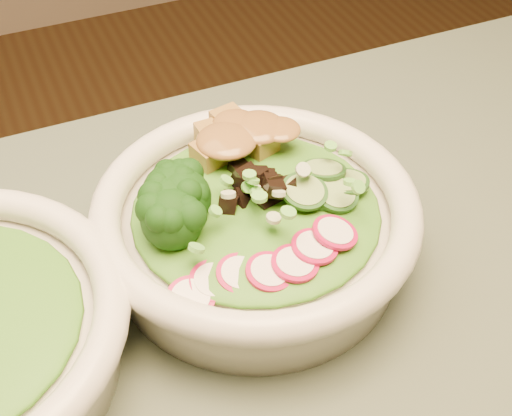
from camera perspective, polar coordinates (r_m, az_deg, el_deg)
name	(u,v)px	position (r m, az deg, el deg)	size (l,w,h in m)	color
salad_bowl	(256,226)	(0.51, 0.00, -1.48)	(0.23, 0.23, 0.06)	silver
lettuce_bed	(256,207)	(0.49, 0.00, 0.08)	(0.17, 0.17, 0.02)	#2D6916
broccoli_florets	(178,207)	(0.48, -6.22, 0.10)	(0.07, 0.06, 0.04)	black
radish_slices	(279,263)	(0.45, 1.87, -4.44)	(0.09, 0.03, 0.02)	#A80C3E
cucumber_slices	(334,186)	(0.50, 6.30, 1.73)	(0.06, 0.06, 0.03)	#92B162
mushroom_heap	(253,185)	(0.49, -0.26, 1.83)	(0.06, 0.06, 0.03)	black
tofu_cubes	(242,148)	(0.53, -1.12, 4.78)	(0.08, 0.05, 0.03)	olive
peanut_sauce	(242,137)	(0.52, -1.14, 5.74)	(0.06, 0.05, 0.01)	brown
scallion_garnish	(256,186)	(0.48, 0.00, 1.79)	(0.16, 0.16, 0.02)	#65BD43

